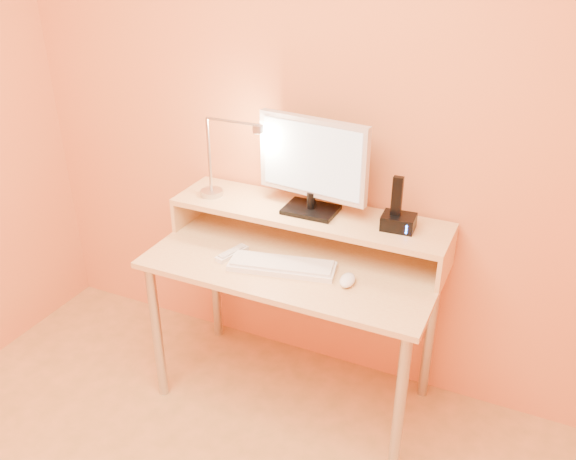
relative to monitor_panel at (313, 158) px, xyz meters
The scene contains 25 objects.
wall_back 0.21m from the monitor_panel, 93.99° to the left, with size 3.00×0.04×2.50m, color #D8844B.
desk_leg_fl 1.04m from the monitor_panel, 143.85° to the right, with size 0.04×0.04×0.69m, color #AFAFB0.
desk_leg_fr 1.03m from the monitor_panel, 37.27° to the right, with size 0.04×0.04×0.69m, color #AFAFB0.
desk_leg_bl 0.96m from the monitor_panel, behind, with size 0.04×0.04×0.69m, color #AFAFB0.
desk_leg_br 0.94m from the monitor_panel, ahead, with size 0.04×0.04×0.69m, color #AFAFB0.
desk_lower 0.44m from the monitor_panel, 93.99° to the right, with size 1.20×0.60×0.03m, color #DFBD81.
shelf_riser_left 0.69m from the monitor_panel, behind, with size 0.02×0.30×0.14m, color #DFBD81.
shelf_riser_right 0.67m from the monitor_panel, ahead, with size 0.02×0.30×0.14m, color #DFBD81.
desk_shelf 0.25m from the monitor_panel, 138.16° to the right, with size 1.20×0.30×0.03m, color #DFBD81.
monitor_foot 0.23m from the monitor_panel, 90.00° to the right, with size 0.22×0.16×0.02m, color black.
monitor_neck 0.19m from the monitor_panel, 90.00° to the right, with size 0.04×0.04×0.07m, color black.
monitor_panel is the anchor object (origin of this frame).
monitor_back 0.02m from the monitor_panel, 90.00° to the left, with size 0.44×0.01×0.28m, color black.
monitor_screen 0.02m from the monitor_panel, 90.00° to the right, with size 0.44×0.00×0.29m, color silver.
lamp_base 0.52m from the monitor_panel, behind, with size 0.10×0.10×0.03m, color #AFAFB0.
lamp_post 0.47m from the monitor_panel, behind, with size 0.01×0.01×0.33m, color #AFAFB0.
lamp_arm 0.37m from the monitor_panel, behind, with size 0.01×0.01×0.24m, color #AFAFB0.
lamp_head 0.25m from the monitor_panel, 169.99° to the right, with size 0.04×0.04×0.03m, color #AFAFB0.
lamp_bulb 0.25m from the monitor_panel, 169.99° to the right, with size 0.03×0.03×0.00m, color #FFEAC6.
phone_dock 0.43m from the monitor_panel, ahead, with size 0.13×0.10×0.06m, color black.
phone_handset 0.37m from the monitor_panel, ahead, with size 0.04×0.03×0.16m, color black.
phone_led 0.47m from the monitor_panel, ahead, with size 0.01×0.00×0.04m, color #327AEB.
keyboard 0.46m from the monitor_panel, 95.92° to the right, with size 0.43×0.14×0.02m, color white.
mouse 0.52m from the monitor_panel, 43.38° to the right, with size 0.06×0.10×0.04m, color silver.
remote_control 0.52m from the monitor_panel, 138.47° to the right, with size 0.04×0.16×0.02m, color white.
Camera 1 is at (0.88, -0.79, 1.98)m, focal length 37.58 mm.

